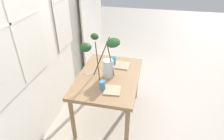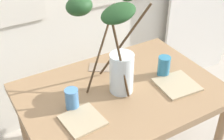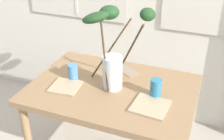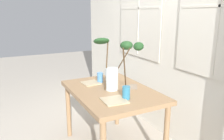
{
  "view_description": "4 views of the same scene",
  "coord_description": "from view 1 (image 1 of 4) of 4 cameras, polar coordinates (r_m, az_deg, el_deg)",
  "views": [
    {
      "loc": [
        -2.22,
        -0.54,
        2.27
      ],
      "look_at": [
        -0.03,
        -0.06,
        0.89
      ],
      "focal_mm": 30.89,
      "sensor_mm": 36.0,
      "label": 1
    },
    {
      "loc": [
        -0.8,
        -1.25,
        1.91
      ],
      "look_at": [
        -0.04,
        0.04,
        0.9
      ],
      "focal_mm": 49.1,
      "sensor_mm": 36.0,
      "label": 2
    },
    {
      "loc": [
        0.64,
        -1.66,
        1.91
      ],
      "look_at": [
        -0.02,
        0.03,
        0.89
      ],
      "focal_mm": 45.9,
      "sensor_mm": 36.0,
      "label": 3
    },
    {
      "loc": [
        2.2,
        -1.12,
        1.63
      ],
      "look_at": [
        0.02,
        -0.01,
        1.0
      ],
      "focal_mm": 36.58,
      "sensor_mm": 36.0,
      "label": 4
    }
  ],
  "objects": [
    {
      "name": "dining_table",
      "position": [
        2.78,
        -1.05,
        -3.2
      ],
      "size": [
        1.21,
        0.85,
        0.77
      ],
      "color": "#93704C",
      "rests_on": "ground"
    },
    {
      "name": "back_wall_with_windows",
      "position": [
        2.74,
        -19.64,
        13.45
      ],
      "size": [
        5.17,
        0.14,
        2.98
      ],
      "color": "silver",
      "rests_on": "ground"
    },
    {
      "name": "curtain_sheer_side",
      "position": [
        3.95,
        -6.82,
        15.6
      ],
      "size": [
        0.84,
        0.03,
        2.38
      ],
      "primitive_type": "cube",
      "color": "silver",
      "rests_on": "ground"
    },
    {
      "name": "vase_with_branches",
      "position": [
        2.58,
        -2.62,
        3.61
      ],
      "size": [
        0.49,
        0.58,
        0.62
      ],
      "color": "silver",
      "rests_on": "dining_table"
    },
    {
      "name": "plate_square_left",
      "position": [
        2.45,
        0.08,
        -5.99
      ],
      "size": [
        0.22,
        0.22,
        0.01
      ],
      "primitive_type": "cube",
      "rotation": [
        0.0,
        0.0,
        0.08
      ],
      "color": "tan",
      "rests_on": "dining_table"
    },
    {
      "name": "drinking_glass_blue_left",
      "position": [
        2.44,
        -2.79,
        -4.56
      ],
      "size": [
        0.08,
        0.08,
        0.12
      ],
      "primitive_type": "cylinder",
      "color": "#4C84BC",
      "rests_on": "dining_table"
    },
    {
      "name": "drinking_glass_blue_right",
      "position": [
        2.97,
        0.44,
        2.7
      ],
      "size": [
        0.08,
        0.08,
        0.13
      ],
      "primitive_type": "cylinder",
      "color": "teal",
      "rests_on": "dining_table"
    },
    {
      "name": "plate_square_right",
      "position": [
        2.98,
        2.92,
        1.43
      ],
      "size": [
        0.25,
        0.25,
        0.01
      ],
      "primitive_type": "cube",
      "rotation": [
        0.0,
        0.0,
        -0.08
      ],
      "color": "tan",
      "rests_on": "dining_table"
    },
    {
      "name": "ground",
      "position": [
        3.22,
        -0.93,
        -13.18
      ],
      "size": [
        14.0,
        14.0,
        0.0
      ],
      "primitive_type": "plane",
      "color": "#B7AD9E"
    },
    {
      "name": "napkin_folded",
      "position": [
        2.82,
        -6.27,
        -0.73
      ],
      "size": [
        0.22,
        0.19,
        0.0
      ],
      "primitive_type": "cube",
      "rotation": [
        0.0,
        0.0,
        -0.58
      ],
      "color": "gray",
      "rests_on": "dining_table"
    }
  ]
}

